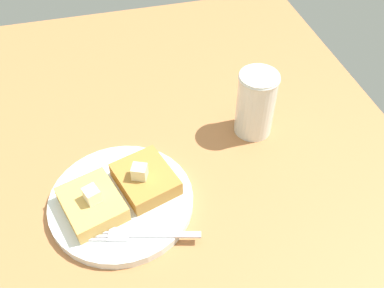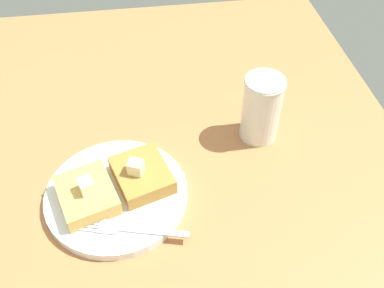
{
  "view_description": "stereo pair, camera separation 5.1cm",
  "coord_description": "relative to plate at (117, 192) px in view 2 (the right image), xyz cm",
  "views": [
    {
      "loc": [
        8.76,
        -39.5,
        55.61
      ],
      "look_at": [
        20.47,
        5.32,
        7.22
      ],
      "focal_mm": 40.0,
      "sensor_mm": 36.0,
      "label": 1
    },
    {
      "loc": [
        13.75,
        -40.51,
        55.61
      ],
      "look_at": [
        20.47,
        5.32,
        7.22
      ],
      "focal_mm": 40.0,
      "sensor_mm": 36.0,
      "label": 2
    }
  ],
  "objects": [
    {
      "name": "table_surface",
      "position": [
        -8.14,
        -0.33,
        -2.21
      ],
      "size": [
        115.27,
        115.27,
        2.72
      ],
      "primitive_type": "cube",
      "color": "#AD6E40",
      "rests_on": "ground"
    },
    {
      "name": "plate",
      "position": [
        0.0,
        0.0,
        0.0
      ],
      "size": [
        21.51,
        21.51,
        1.47
      ],
      "color": "white",
      "rests_on": "table_surface"
    },
    {
      "name": "toast_slice_left",
      "position": [
        -4.11,
        -1.3,
        1.92
      ],
      "size": [
        10.1,
        11.08,
        2.6
      ],
      "primitive_type": "cube",
      "rotation": [
        0.0,
        0.0,
        0.31
      ],
      "color": "tan",
      "rests_on": "plate"
    },
    {
      "name": "toast_slice_middle",
      "position": [
        4.11,
        1.3,
        1.92
      ],
      "size": [
        10.1,
        11.08,
        2.6
      ],
      "primitive_type": "cube",
      "rotation": [
        0.0,
        0.0,
        0.31
      ],
      "color": "#AD7834",
      "rests_on": "plate"
    },
    {
      "name": "butter_pat_primary",
      "position": [
        -3.79,
        -1.52,
        4.29
      ],
      "size": [
        2.58,
        2.7,
        2.14
      ],
      "primitive_type": "cube",
      "rotation": [
        0.0,
        0.0,
        1.95
      ],
      "color": "#F9EFC8",
      "rests_on": "toast_slice_left"
    },
    {
      "name": "butter_pat_secondary",
      "position": [
        3.35,
        0.92,
        4.29
      ],
      "size": [
        2.72,
        2.61,
        2.14
      ],
      "primitive_type": "cube",
      "rotation": [
        0.0,
        0.0,
        2.74
      ],
      "color": "beige",
      "rests_on": "toast_slice_middle"
    },
    {
      "name": "fork",
      "position": [
        1.1,
        -7.17,
        0.8
      ],
      "size": [
        15.83,
        5.49,
        0.36
      ],
      "color": "silver",
      "rests_on": "plate"
    },
    {
      "name": "syrup_jar",
      "position": [
        24.66,
        9.99,
        4.83
      ],
      "size": [
        6.71,
        6.71,
        11.83
      ],
      "color": "#3A1809",
      "rests_on": "table_surface"
    }
  ]
}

